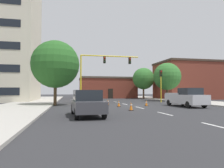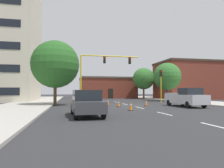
% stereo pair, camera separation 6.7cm
% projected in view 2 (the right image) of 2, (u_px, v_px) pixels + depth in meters
% --- Properties ---
extents(ground_plane, '(160.00, 160.00, 0.00)m').
position_uv_depth(ground_plane, '(131.00, 106.00, 23.18)').
color(ground_plane, '#2D2D30').
extents(sidewalk_left, '(6.00, 56.00, 0.14)m').
position_uv_depth(sidewalk_left, '(35.00, 102.00, 28.65)').
color(sidewalk_left, '#B2ADA3').
rests_on(sidewalk_left, ground_plane).
extents(sidewalk_right, '(6.00, 56.00, 0.14)m').
position_uv_depth(sidewalk_right, '(185.00, 101.00, 33.38)').
color(sidewalk_right, '#B2ADA3').
rests_on(sidewalk_right, ground_plane).
extents(lane_stripe_seg_0, '(0.16, 2.40, 0.01)m').
position_uv_depth(lane_stripe_seg_0, '(217.00, 126.00, 9.48)').
color(lane_stripe_seg_0, silver).
rests_on(lane_stripe_seg_0, ground_plane).
extents(lane_stripe_seg_1, '(0.16, 2.40, 0.01)m').
position_uv_depth(lane_stripe_seg_1, '(164.00, 114.00, 14.86)').
color(lane_stripe_seg_1, silver).
rests_on(lane_stripe_seg_1, ground_plane).
extents(lane_stripe_seg_2, '(0.16, 2.40, 0.01)m').
position_uv_depth(lane_stripe_seg_2, '(139.00, 108.00, 20.25)').
color(lane_stripe_seg_2, silver).
rests_on(lane_stripe_seg_2, ground_plane).
extents(lane_stripe_seg_3, '(0.16, 2.40, 0.01)m').
position_uv_depth(lane_stripe_seg_3, '(125.00, 104.00, 25.63)').
color(lane_stripe_seg_3, silver).
rests_on(lane_stripe_seg_3, ground_plane).
extents(lane_stripe_seg_4, '(0.16, 2.40, 0.01)m').
position_uv_depth(lane_stripe_seg_4, '(115.00, 102.00, 31.01)').
color(lane_stripe_seg_4, silver).
rests_on(lane_stripe_seg_4, ground_plane).
extents(building_brick_center, '(13.18, 9.90, 4.95)m').
position_uv_depth(building_brick_center, '(107.00, 88.00, 49.79)').
color(building_brick_center, brown).
rests_on(building_brick_center, ground_plane).
extents(building_row_right, '(12.10, 9.16, 7.83)m').
position_uv_depth(building_row_right, '(187.00, 80.00, 42.79)').
color(building_row_right, brown).
rests_on(building_row_right, ground_plane).
extents(traffic_signal_gantry, '(9.35, 1.20, 6.83)m').
position_uv_depth(traffic_signal_gantry, '(89.00, 87.00, 28.59)').
color(traffic_signal_gantry, yellow).
rests_on(traffic_signal_gantry, ground_plane).
extents(traffic_light_pole_right, '(0.32, 0.47, 4.80)m').
position_uv_depth(traffic_light_pole_right, '(161.00, 79.00, 30.04)').
color(traffic_light_pole_right, yellow).
rests_on(traffic_light_pole_right, ground_plane).
extents(tree_left_near, '(5.55, 5.55, 7.58)m').
position_uv_depth(tree_left_near, '(55.00, 64.00, 23.60)').
color(tree_left_near, '#4C3823').
rests_on(tree_left_near, ground_plane).
extents(tree_right_far, '(4.69, 4.69, 6.72)m').
position_uv_depth(tree_right_far, '(144.00, 79.00, 43.77)').
color(tree_right_far, brown).
rests_on(tree_right_far, ground_plane).
extents(tree_right_mid, '(4.56, 4.56, 6.41)m').
position_uv_depth(tree_right_mid, '(167.00, 76.00, 33.79)').
color(tree_right_mid, '#4C3823').
rests_on(tree_right_mid, ground_plane).
extents(pickup_truck_silver, '(2.15, 5.45, 1.99)m').
position_uv_depth(pickup_truck_silver, '(186.00, 98.00, 21.53)').
color(pickup_truck_silver, '#BCBCC1').
rests_on(pickup_truck_silver, ground_plane).
extents(sedan_dark_gray_near_left, '(2.08, 4.59, 1.74)m').
position_uv_depth(sedan_dark_gray_near_left, '(87.00, 103.00, 13.46)').
color(sedan_dark_gray_near_left, '#3D3D42').
rests_on(sedan_dark_gray_near_left, ground_plane).
extents(traffic_cone_roadside_a, '(0.36, 0.36, 0.76)m').
position_uv_depth(traffic_cone_roadside_a, '(131.00, 106.00, 17.28)').
color(traffic_cone_roadside_a, black).
rests_on(traffic_cone_roadside_a, ground_plane).
extents(traffic_cone_roadside_b, '(0.36, 0.36, 0.67)m').
position_uv_depth(traffic_cone_roadside_b, '(119.00, 104.00, 21.50)').
color(traffic_cone_roadside_b, black).
rests_on(traffic_cone_roadside_b, ground_plane).
extents(traffic_cone_roadside_c, '(0.36, 0.36, 0.64)m').
position_uv_depth(traffic_cone_roadside_c, '(146.00, 103.00, 22.67)').
color(traffic_cone_roadside_c, black).
rests_on(traffic_cone_roadside_c, ground_plane).
extents(traffic_cone_roadside_d, '(0.36, 0.36, 0.71)m').
position_uv_depth(traffic_cone_roadside_d, '(108.00, 102.00, 23.71)').
color(traffic_cone_roadside_d, black).
rests_on(traffic_cone_roadside_d, ground_plane).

